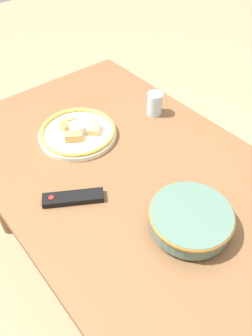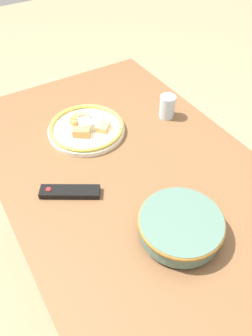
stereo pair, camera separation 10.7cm
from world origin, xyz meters
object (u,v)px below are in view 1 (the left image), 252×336
Objects in this scene: food_plate at (78,132)px; drinking_glass at (155,104)px; tv_remote at (73,198)px; noodle_bowl at (190,218)px.

drinking_glass is at bearing -103.51° from food_plate.
food_plate reaches higher than tv_remote.
tv_remote is 0.54m from drinking_glass.
tv_remote is at bearing 143.84° from food_plate.
noodle_bowl is at bearing -178.11° from food_plate.
drinking_glass reaches higher than tv_remote.
noodle_bowl is 1.30× the size of tv_remote.
noodle_bowl is 2.65× the size of drinking_glass.
food_plate is (0.55, 0.02, -0.02)m from noodle_bowl.
food_plate is 1.58× the size of tv_remote.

